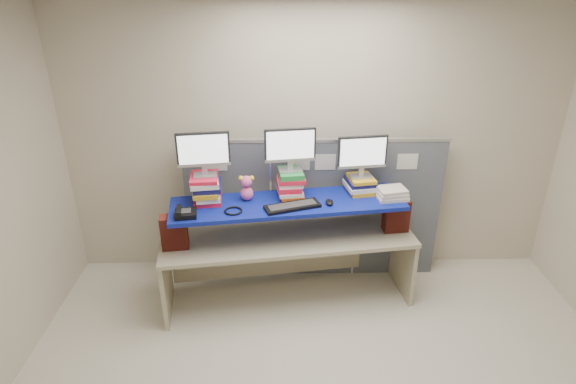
{
  "coord_description": "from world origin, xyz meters",
  "views": [
    {
      "loc": [
        -0.34,
        -2.57,
        3.04
      ],
      "look_at": [
        -0.27,
        1.34,
        1.18
      ],
      "focal_mm": 30.0,
      "sensor_mm": 36.0,
      "label": 1
    }
  ],
  "objects_px": {
    "monitor_center": "(290,147)",
    "keyboard": "(292,206)",
    "monitor_left": "(203,152)",
    "blue_board": "(288,204)",
    "monitor_right": "(362,154)",
    "desk": "(288,249)",
    "desk_phone": "(185,213)"
  },
  "relations": [
    {
      "from": "monitor_left",
      "to": "monitor_center",
      "type": "distance_m",
      "value": 0.76
    },
    {
      "from": "keyboard",
      "to": "monitor_left",
      "type": "bearing_deg",
      "value": 151.22
    },
    {
      "from": "monitor_right",
      "to": "monitor_center",
      "type": "bearing_deg",
      "value": 180.0
    },
    {
      "from": "monitor_left",
      "to": "monitor_center",
      "type": "relative_size",
      "value": 1.0
    },
    {
      "from": "monitor_center",
      "to": "desk",
      "type": "bearing_deg",
      "value": -107.48
    },
    {
      "from": "blue_board",
      "to": "desk_phone",
      "type": "bearing_deg",
      "value": -171.56
    },
    {
      "from": "blue_board",
      "to": "monitor_left",
      "type": "height_order",
      "value": "monitor_left"
    },
    {
      "from": "monitor_center",
      "to": "keyboard",
      "type": "xyz_separation_m",
      "value": [
        0.02,
        -0.24,
        -0.47
      ]
    },
    {
      "from": "blue_board",
      "to": "monitor_left",
      "type": "distance_m",
      "value": 0.89
    },
    {
      "from": "monitor_right",
      "to": "desk",
      "type": "bearing_deg",
      "value": -170.52
    },
    {
      "from": "blue_board",
      "to": "monitor_right",
      "type": "xyz_separation_m",
      "value": [
        0.69,
        0.21,
        0.4
      ]
    },
    {
      "from": "desk",
      "to": "keyboard",
      "type": "distance_m",
      "value": 0.53
    },
    {
      "from": "keyboard",
      "to": "monitor_right",
      "type": "bearing_deg",
      "value": 8.01
    },
    {
      "from": "blue_board",
      "to": "desk",
      "type": "bearing_deg",
      "value": -7.63
    },
    {
      "from": "blue_board",
      "to": "keyboard",
      "type": "xyz_separation_m",
      "value": [
        0.04,
        -0.12,
        0.03
      ]
    },
    {
      "from": "desk",
      "to": "monitor_center",
      "type": "xyz_separation_m",
      "value": [
        0.02,
        0.12,
        0.99
      ]
    },
    {
      "from": "monitor_left",
      "to": "monitor_right",
      "type": "xyz_separation_m",
      "value": [
        1.42,
        0.19,
        -0.11
      ]
    },
    {
      "from": "blue_board",
      "to": "keyboard",
      "type": "distance_m",
      "value": 0.13
    },
    {
      "from": "desk",
      "to": "monitor_right",
      "type": "distance_m",
      "value": 1.14
    },
    {
      "from": "desk",
      "to": "monitor_right",
      "type": "height_order",
      "value": "monitor_right"
    },
    {
      "from": "monitor_left",
      "to": "monitor_center",
      "type": "height_order",
      "value": "monitor_left"
    },
    {
      "from": "desk",
      "to": "desk_phone",
      "type": "relative_size",
      "value": 11.89
    },
    {
      "from": "monitor_right",
      "to": "keyboard",
      "type": "height_order",
      "value": "monitor_right"
    },
    {
      "from": "blue_board",
      "to": "monitor_right",
      "type": "bearing_deg",
      "value": 9.48
    },
    {
      "from": "desk",
      "to": "monitor_left",
      "type": "bearing_deg",
      "value": 170.75
    },
    {
      "from": "monitor_left",
      "to": "keyboard",
      "type": "relative_size",
      "value": 0.89
    },
    {
      "from": "blue_board",
      "to": "desk_phone",
      "type": "distance_m",
      "value": 0.93
    },
    {
      "from": "monitor_left",
      "to": "keyboard",
      "type": "distance_m",
      "value": 0.91
    },
    {
      "from": "desk_phone",
      "to": "monitor_right",
      "type": "bearing_deg",
      "value": 8.21
    },
    {
      "from": "desk",
      "to": "monitor_left",
      "type": "relative_size",
      "value": 5.27
    },
    {
      "from": "monitor_center",
      "to": "keyboard",
      "type": "relative_size",
      "value": 0.89
    },
    {
      "from": "desk",
      "to": "monitor_center",
      "type": "distance_m",
      "value": 0.99
    }
  ]
}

